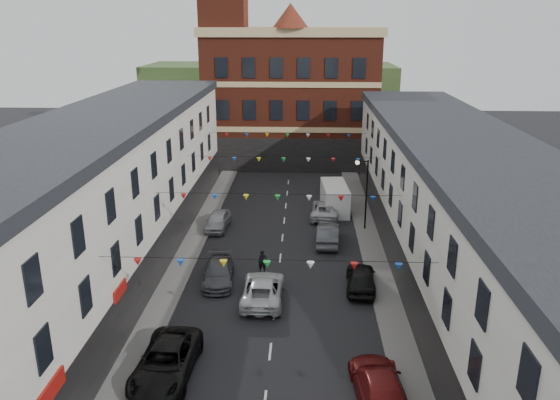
% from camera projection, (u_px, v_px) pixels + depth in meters
% --- Properties ---
extents(ground, '(160.00, 160.00, 0.00)m').
position_uv_depth(ground, '(274.00, 313.00, 32.55)').
color(ground, black).
rests_on(ground, ground).
extents(pavement_left, '(1.80, 64.00, 0.15)m').
position_uv_depth(pavement_left, '(168.00, 294.00, 34.72)').
color(pavement_left, '#605E5B').
rests_on(pavement_left, ground).
extents(pavement_right, '(1.80, 64.00, 0.15)m').
position_uv_depth(pavement_right, '(386.00, 298.00, 34.14)').
color(pavement_right, '#605E5B').
rests_on(pavement_right, ground).
extents(terrace_left, '(8.40, 56.00, 10.70)m').
position_uv_depth(terrace_left, '(77.00, 220.00, 32.34)').
color(terrace_left, beige).
rests_on(terrace_left, ground).
extents(terrace_right, '(8.40, 56.00, 9.70)m').
position_uv_depth(terrace_right, '(478.00, 235.00, 31.50)').
color(terrace_right, silver).
rests_on(terrace_right, ground).
extents(civic_building, '(20.60, 13.30, 18.50)m').
position_uv_depth(civic_building, '(291.00, 95.00, 66.06)').
color(civic_building, maroon).
rests_on(civic_building, ground).
extents(clock_tower, '(5.60, 5.60, 30.00)m').
position_uv_depth(clock_tower, '(224.00, 37.00, 61.47)').
color(clock_tower, maroon).
rests_on(clock_tower, ground).
extents(distant_hill, '(40.00, 14.00, 10.00)m').
position_uv_depth(distant_hill, '(270.00, 95.00, 90.04)').
color(distant_hill, '#2C4620').
rests_on(distant_hill, ground).
extents(street_lamp, '(1.10, 0.36, 6.00)m').
position_uv_depth(street_lamp, '(364.00, 185.00, 44.36)').
color(street_lamp, black).
rests_on(street_lamp, ground).
extents(car_left_c, '(2.86, 5.84, 1.60)m').
position_uv_depth(car_left_c, '(166.00, 362.00, 26.55)').
color(car_left_c, black).
rests_on(car_left_c, ground).
extents(car_left_d, '(2.31, 4.89, 1.38)m').
position_uv_depth(car_left_d, '(219.00, 273.00, 36.25)').
color(car_left_d, '#484B51').
rests_on(car_left_d, ground).
extents(car_left_e, '(1.97, 4.34, 1.45)m').
position_uv_depth(car_left_e, '(218.00, 221.00, 45.61)').
color(car_left_e, '#969A9F').
rests_on(car_left_e, ground).
extents(car_right_c, '(2.62, 5.64, 1.59)m').
position_uv_depth(car_right_c, '(379.00, 386.00, 24.76)').
color(car_right_c, maroon).
rests_on(car_right_c, ground).
extents(car_right_d, '(2.16, 4.70, 1.56)m').
position_uv_depth(car_right_d, '(361.00, 278.00, 35.26)').
color(car_right_d, black).
rests_on(car_right_d, ground).
extents(car_right_e, '(1.95, 4.86, 1.57)m').
position_uv_depth(car_right_e, '(328.00, 234.00, 42.60)').
color(car_right_e, '#45474C').
rests_on(car_right_e, ground).
extents(car_right_f, '(2.81, 5.39, 1.45)m').
position_uv_depth(car_right_f, '(325.00, 209.00, 48.38)').
color(car_right_f, silver).
rests_on(car_right_f, ground).
extents(moving_car, '(2.51, 5.42, 1.50)m').
position_uv_depth(moving_car, '(263.00, 289.00, 33.87)').
color(moving_car, silver).
rests_on(moving_car, ground).
extents(white_van, '(2.50, 5.67, 2.45)m').
position_uv_depth(white_van, '(335.00, 198.00, 49.93)').
color(white_van, white).
rests_on(white_van, ground).
extents(pedestrian, '(0.66, 0.49, 1.65)m').
position_uv_depth(pedestrian, '(262.00, 262.00, 37.59)').
color(pedestrian, black).
rests_on(pedestrian, ground).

